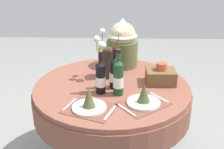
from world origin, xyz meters
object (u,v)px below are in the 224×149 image
(place_setting_right, at_px, (144,98))
(woven_basket_side_right, at_px, (161,76))
(wine_bottle_left, at_px, (118,77))
(gift_tub_back_centre, at_px, (122,41))
(wine_bottle_centre, at_px, (114,72))
(dining_table, at_px, (112,100))
(wine_bottle_right, at_px, (101,77))
(place_setting_left, at_px, (89,103))
(flower_vase, at_px, (109,59))

(place_setting_right, xyz_separation_m, woven_basket_side_right, (0.17, 0.36, 0.02))
(wine_bottle_left, distance_m, gift_tub_back_centre, 0.61)
(place_setting_right, distance_m, wine_bottle_centre, 0.35)
(dining_table, xyz_separation_m, wine_bottle_right, (-0.08, -0.14, 0.28))
(place_setting_right, bearing_deg, dining_table, 127.61)
(place_setting_left, distance_m, wine_bottle_left, 0.31)
(flower_vase, xyz_separation_m, wine_bottle_centre, (0.05, -0.21, -0.03))
(dining_table, bearing_deg, flower_vase, 100.64)
(gift_tub_back_centre, height_order, woven_basket_side_right, gift_tub_back_centre)
(gift_tub_back_centre, bearing_deg, wine_bottle_left, -92.91)
(wine_bottle_centre, relative_size, gift_tub_back_centre, 0.76)
(flower_vase, height_order, gift_tub_back_centre, gift_tub_back_centre)
(place_setting_left, height_order, wine_bottle_left, wine_bottle_left)
(wine_bottle_right, height_order, woven_basket_side_right, wine_bottle_right)
(flower_vase, bearing_deg, place_setting_left, -101.75)
(flower_vase, bearing_deg, wine_bottle_right, -99.47)
(place_setting_left, xyz_separation_m, wine_bottle_right, (0.06, 0.25, 0.09))
(place_setting_right, bearing_deg, flower_vase, 119.48)
(dining_table, height_order, wine_bottle_left, wine_bottle_left)
(place_setting_right, relative_size, woven_basket_side_right, 1.79)
(place_setting_right, bearing_deg, wine_bottle_right, 152.02)
(flower_vase, relative_size, wine_bottle_right, 1.22)
(dining_table, height_order, place_setting_right, place_setting_right)
(wine_bottle_centre, xyz_separation_m, woven_basket_side_right, (0.38, 0.10, -0.07))
(flower_vase, bearing_deg, place_setting_right, -60.52)
(wine_bottle_left, relative_size, woven_basket_side_right, 1.51)
(place_setting_left, xyz_separation_m, wine_bottle_left, (0.20, 0.23, 0.09))
(gift_tub_back_centre, bearing_deg, wine_bottle_centre, -97.22)
(place_setting_right, xyz_separation_m, wine_bottle_centre, (-0.21, 0.26, 0.08))
(wine_bottle_right, bearing_deg, gift_tub_back_centre, 74.14)
(gift_tub_back_centre, distance_m, woven_basket_side_right, 0.53)
(wine_bottle_centre, bearing_deg, gift_tub_back_centre, 82.78)
(place_setting_left, distance_m, wine_bottle_right, 0.27)
(place_setting_left, bearing_deg, flower_vase, 78.25)
(wine_bottle_centre, relative_size, wine_bottle_right, 0.96)
(dining_table, height_order, gift_tub_back_centre, gift_tub_back_centre)
(flower_vase, distance_m, wine_bottle_left, 0.34)
(place_setting_left, bearing_deg, place_setting_right, 11.93)
(gift_tub_back_centre, relative_size, woven_basket_side_right, 1.91)
(flower_vase, relative_size, wine_bottle_left, 1.22)
(place_setting_left, xyz_separation_m, place_setting_right, (0.38, 0.08, 0.00))
(dining_table, relative_size, place_setting_right, 3.03)
(dining_table, bearing_deg, wine_bottle_centre, -65.11)
(place_setting_left, distance_m, gift_tub_back_centre, 0.88)
(dining_table, height_order, wine_bottle_centre, wine_bottle_centre)
(place_setting_left, bearing_deg, gift_tub_back_centre, 74.55)
(wine_bottle_left, bearing_deg, gift_tub_back_centre, 87.09)
(dining_table, distance_m, place_setting_left, 0.45)
(dining_table, distance_m, wine_bottle_left, 0.33)
(dining_table, height_order, place_setting_left, place_setting_left)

